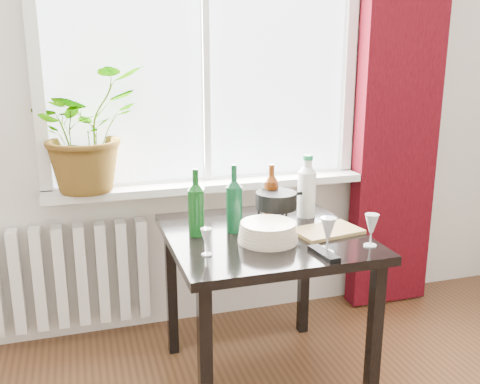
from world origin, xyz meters
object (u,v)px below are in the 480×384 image
object	(u,v)px
wineglass_front_left	(207,242)
cutting_board	(327,231)
plate_stack	(268,232)
potted_plant	(85,129)
radiator	(71,276)
bottle_amber	(271,191)
wine_bottle_right	(234,198)
wineglass_far_right	(371,230)
fondue_pot	(276,208)
wine_bottle_left	(196,202)
cleaning_bottle	(307,185)
wineglass_back_left	(198,203)
wineglass_front_right	(328,235)
tv_remote	(324,253)
wineglass_back_center	(268,198)
table	(264,252)

from	to	relation	value
wineglass_front_left	cutting_board	bearing A→B (deg)	10.54
plate_stack	potted_plant	bearing A→B (deg)	134.99
radiator	bottle_amber	bearing A→B (deg)	-24.89
cutting_board	potted_plant	bearing A→B (deg)	145.91
wine_bottle_right	wineglass_far_right	size ratio (longest dim) A/B	2.17
fondue_pot	radiator	bearing A→B (deg)	170.12
potted_plant	wine_bottle_right	world-z (taller)	potted_plant
wine_bottle_left	cleaning_bottle	distance (m)	0.58
fondue_pot	bottle_amber	bearing A→B (deg)	107.33
wine_bottle_left	fondue_pot	bearing A→B (deg)	8.23
cleaning_bottle	fondue_pot	world-z (taller)	cleaning_bottle
bottle_amber	fondue_pot	world-z (taller)	bottle_amber
potted_plant	wineglass_back_left	world-z (taller)	potted_plant
wine_bottle_right	wineglass_front_right	bearing A→B (deg)	-52.13
bottle_amber	wineglass_back_left	size ratio (longest dim) A/B	1.78
plate_stack	cutting_board	distance (m)	0.30
bottle_amber	cutting_board	xyz separation A→B (m)	(0.17, -0.26, -0.13)
radiator	tv_remote	xyz separation A→B (m)	(0.98, -0.96, 0.37)
wine_bottle_left	radiator	bearing A→B (deg)	134.50
tv_remote	wine_bottle_right	bearing A→B (deg)	117.10
wine_bottle_right	wineglass_far_right	bearing A→B (deg)	-35.44
wine_bottle_right	wineglass_back_left	world-z (taller)	wine_bottle_right
fondue_pot	wine_bottle_left	bearing A→B (deg)	-153.47
wineglass_far_right	wineglass_back_center	size ratio (longest dim) A/B	0.75
wineglass_back_left	potted_plant	bearing A→B (deg)	148.85
table	plate_stack	world-z (taller)	plate_stack
table	bottle_amber	xyz separation A→B (m)	(0.10, 0.19, 0.23)
bottle_amber	potted_plant	bearing A→B (deg)	153.68
wine_bottle_right	bottle_amber	bearing A→B (deg)	29.51
wineglass_back_center	fondue_pot	bearing A→B (deg)	-87.40
wineglass_far_right	wineglass_front_left	xyz separation A→B (m)	(-0.67, 0.10, -0.01)
wineglass_front_left	tv_remote	size ratio (longest dim) A/B	0.66
wineglass_front_right	fondue_pot	distance (m)	0.43
wine_bottle_left	tv_remote	xyz separation A→B (m)	(0.43, -0.39, -0.14)
wine_bottle_right	table	bearing A→B (deg)	-27.11
cleaning_bottle	wineglass_front_left	bearing A→B (deg)	-148.63
wine_bottle_right	wineglass_front_right	size ratio (longest dim) A/B	2.05
bottle_amber	cleaning_bottle	bearing A→B (deg)	-4.58
cleaning_bottle	wineglass_back_center	xyz separation A→B (m)	(-0.18, 0.04, -0.06)
wineglass_far_right	tv_remote	xyz separation A→B (m)	(-0.23, -0.04, -0.06)
bottle_amber	wineglass_front_left	bearing A→B (deg)	-137.75
radiator	plate_stack	xyz separation A→B (m)	(0.83, -0.74, 0.40)
potted_plant	wineglass_far_right	world-z (taller)	potted_plant
wineglass_front_right	wineglass_front_left	world-z (taller)	wineglass_front_right
table	wineglass_front_right	xyz separation A→B (m)	(0.16, -0.30, 0.17)
bottle_amber	fondue_pot	bearing A→B (deg)	-90.97
table	wineglass_back_center	distance (m)	0.30
wineglass_front_right	cutting_board	xyz separation A→B (m)	(0.11, 0.22, -0.07)
potted_plant	wineglass_far_right	bearing A→B (deg)	-38.94
table	potted_plant	distance (m)	1.07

